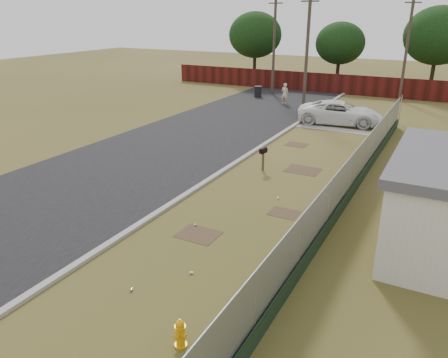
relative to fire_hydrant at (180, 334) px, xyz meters
The scene contains 12 objects.
ground 9.94m from the fire_hydrant, 99.41° to the left, with size 120.00×120.00×0.00m, color brown.
street 19.72m from the fire_hydrant, 115.15° to the left, with size 15.10×60.00×0.12m.
chainlink_fence 10.93m from the fire_hydrant, 82.12° to the left, with size 0.10×27.06×2.02m.
privacy_fence 35.63m from the fire_hydrant, 102.36° to the left, with size 30.00×0.12×1.80m, color #4D1310.
utility_poles 31.22m from the fire_hydrant, 99.85° to the left, with size 12.60×8.24×9.00m.
horizon_trees 33.64m from the fire_hydrant, 91.35° to the left, with size 33.32×31.94×7.78m.
fire_hydrant is the anchor object (origin of this frame).
mailbox 12.24m from the fire_hydrant, 104.37° to the left, with size 0.27×0.50×1.14m.
pickup_truck 23.08m from the fire_hydrant, 95.24° to the left, with size 2.58×5.60×1.56m, color white.
pedestrian 28.71m from the fire_hydrant, 105.84° to the left, with size 0.64×0.42×1.75m, color beige.
trash_bin 31.80m from the fire_hydrant, 110.60° to the left, with size 0.79×0.78×0.96m.
scattered_litter 4.91m from the fire_hydrant, 113.03° to the left, with size 1.83×7.95×0.07m.
Camera 1 is at (6.24, -16.38, 7.17)m, focal length 35.00 mm.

